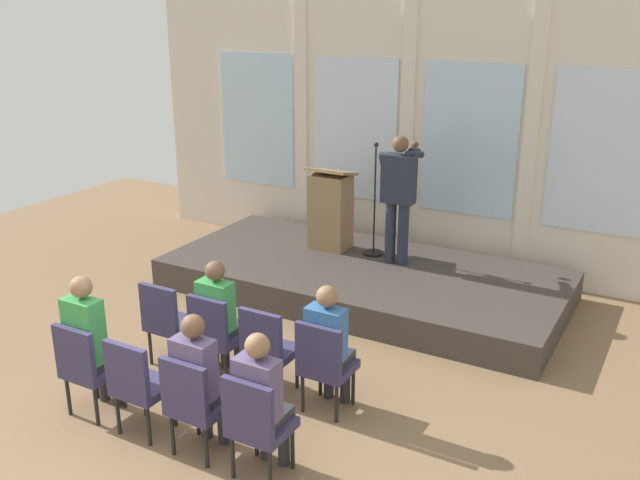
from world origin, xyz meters
The scene contains 19 objects.
ground_plane centered at (0.00, 0.00, 0.00)m, with size 14.67×14.67×0.00m, color #846647.
rear_partition centered at (0.05, 5.63, 2.26)m, with size 8.66×0.14×4.59m.
stage_platform centered at (0.00, 4.14, 0.19)m, with size 5.16×2.40×0.38m, color #3F3833.
speaker centered at (0.33, 4.45, 1.37)m, with size 0.51×0.69×1.70m.
mic_stand centered at (-0.08, 4.61, 0.72)m, with size 0.28×0.28×1.55m.
lectern centered at (-0.72, 4.57, 0.93)m, with size 0.60×0.48×1.16m.
chair_r0_c0 centered at (-0.94, 1.38, 0.53)m, with size 0.46×0.44×0.94m.
chair_r0_c1 centered at (-0.31, 1.38, 0.53)m, with size 0.46×0.44×0.94m.
audience_r0_c1 centered at (-0.31, 1.47, 0.71)m, with size 0.36×0.39×1.28m.
chair_r0_c2 centered at (0.31, 1.38, 0.53)m, with size 0.46×0.44×0.94m.
chair_r0_c3 centered at (0.94, 1.38, 0.53)m, with size 0.46×0.44×0.94m.
audience_r0_c3 centered at (0.94, 1.47, 0.71)m, with size 0.36×0.39×1.27m.
chair_r1_c0 centered at (-0.94, 0.27, 0.53)m, with size 0.46×0.44×0.94m.
audience_r1_c0 centered at (-0.94, 0.35, 0.76)m, with size 0.36×0.39×1.38m.
chair_r1_c1 centered at (-0.31, 0.27, 0.53)m, with size 0.46×0.44×0.94m.
chair_r1_c2 centered at (0.31, 0.27, 0.53)m, with size 0.46×0.44×0.94m.
audience_r1_c2 centered at (0.31, 0.35, 0.72)m, with size 0.36×0.39×1.30m.
chair_r1_c3 centered at (0.94, 0.27, 0.53)m, with size 0.46×0.44×0.94m.
audience_r1_c3 centered at (0.94, 0.35, 0.71)m, with size 0.36×0.39×1.28m.
Camera 1 is at (3.73, -3.67, 3.70)m, focal length 39.53 mm.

